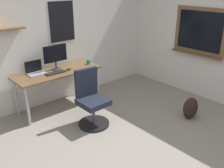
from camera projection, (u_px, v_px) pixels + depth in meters
ground_plane at (143, 157)px, 3.45m from camera, size 5.20×5.20×0.00m
wall_back at (48, 36)px, 4.64m from camera, size 5.00×0.30×2.60m
desk at (58, 75)px, 4.58m from camera, size 1.58×0.61×0.73m
office_chair at (91, 102)px, 4.12m from camera, size 0.52×0.52×0.95m
laptop at (35, 71)px, 4.41m from camera, size 0.31×0.21×0.23m
monitor_primary at (55, 56)px, 4.54m from camera, size 0.46×0.17×0.46m
keyboard at (56, 73)px, 4.45m from camera, size 0.37×0.13×0.02m
computer_mouse at (69, 69)px, 4.62m from camera, size 0.10×0.06×0.03m
coffee_mug at (89, 62)px, 4.94m from camera, size 0.08×0.08×0.09m
backpack at (190, 108)px, 4.37m from camera, size 0.32×0.22×0.38m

